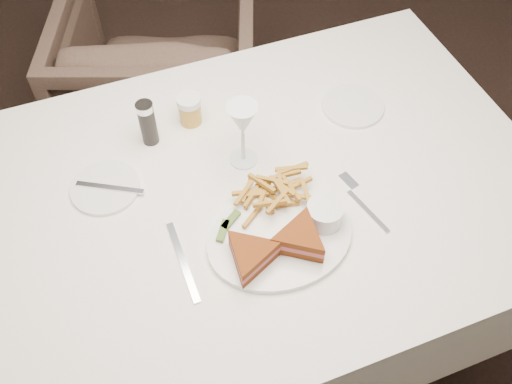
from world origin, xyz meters
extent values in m
plane|color=black|center=(0.00, 0.00, 0.00)|extent=(5.00, 5.00, 0.00)
cube|color=white|center=(-0.18, -0.29, 0.38)|extent=(1.46, 1.02, 0.75)
imported|color=#4A372D|center=(-0.12, 0.65, 0.36)|extent=(0.90, 0.88, 0.71)
ellipsoid|color=white|center=(-0.17, -0.45, 0.76)|extent=(0.33, 0.27, 0.01)
cube|color=silver|center=(-0.38, -0.41, 0.75)|extent=(0.03, 0.21, 0.00)
cylinder|color=white|center=(-0.48, -0.16, 0.76)|extent=(0.16, 0.16, 0.01)
cylinder|color=white|center=(0.18, -0.16, 0.76)|extent=(0.16, 0.16, 0.01)
cylinder|color=black|center=(-0.34, -0.06, 0.81)|extent=(0.04, 0.04, 0.12)
cylinder|color=#B8862C|center=(-0.22, -0.03, 0.79)|extent=(0.06, 0.06, 0.08)
cube|color=#3F6021|center=(-0.25, -0.37, 0.77)|extent=(0.06, 0.04, 0.01)
cube|color=#3F6021|center=(-0.28, -0.39, 0.77)|extent=(0.05, 0.05, 0.01)
cylinder|color=white|center=(-0.07, -0.45, 0.79)|extent=(0.08, 0.08, 0.05)
camera|label=1|loc=(-0.49, -1.03, 1.80)|focal=40.00mm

